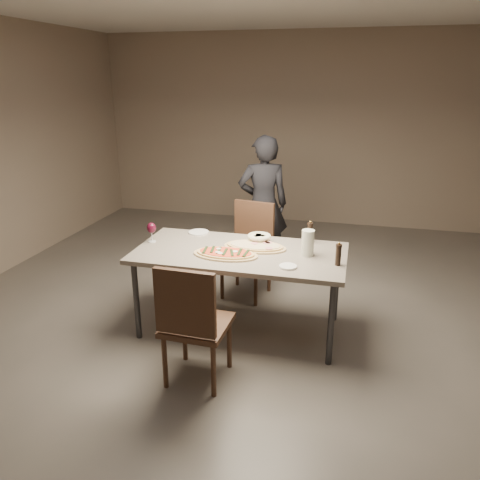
% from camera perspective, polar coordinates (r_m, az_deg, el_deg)
% --- Properties ---
extents(room, '(7.00, 7.00, 7.00)m').
position_cam_1_polar(room, '(3.83, 0.00, 7.78)').
color(room, '#625C54').
rests_on(room, ground).
extents(dining_table, '(1.80, 0.90, 0.75)m').
position_cam_1_polar(dining_table, '(4.03, 0.00, -2.11)').
color(dining_table, gray).
rests_on(dining_table, ground).
extents(zucchini_pizza, '(0.55, 0.30, 0.05)m').
position_cam_1_polar(zucchini_pizza, '(3.91, -1.79, -1.66)').
color(zucchini_pizza, tan).
rests_on(zucchini_pizza, dining_table).
extents(ham_pizza, '(0.55, 0.30, 0.04)m').
position_cam_1_polar(ham_pizza, '(4.08, 1.84, -0.79)').
color(ham_pizza, tan).
rests_on(ham_pizza, dining_table).
extents(bread_basket, '(0.21, 0.21, 0.08)m').
position_cam_1_polar(bread_basket, '(4.20, 2.35, 0.27)').
color(bread_basket, beige).
rests_on(bread_basket, dining_table).
extents(oil_dish, '(0.14, 0.14, 0.02)m').
position_cam_1_polar(oil_dish, '(3.69, 5.87, -3.23)').
color(oil_dish, white).
rests_on(oil_dish, dining_table).
extents(pepper_mill_left, '(0.05, 0.05, 0.20)m').
position_cam_1_polar(pepper_mill_left, '(4.25, 8.51, 0.97)').
color(pepper_mill_left, black).
rests_on(pepper_mill_left, dining_table).
extents(pepper_mill_right, '(0.05, 0.05, 0.19)m').
position_cam_1_polar(pepper_mill_right, '(3.76, 11.90, -1.73)').
color(pepper_mill_right, black).
rests_on(pepper_mill_right, dining_table).
extents(carafe, '(0.11, 0.11, 0.22)m').
position_cam_1_polar(carafe, '(3.92, 8.26, -0.35)').
color(carafe, silver).
rests_on(carafe, dining_table).
extents(wine_glass, '(0.08, 0.08, 0.18)m').
position_cam_1_polar(wine_glass, '(4.27, -10.75, 1.39)').
color(wine_glass, silver).
rests_on(wine_glass, dining_table).
extents(side_plate, '(0.19, 0.19, 0.01)m').
position_cam_1_polar(side_plate, '(4.49, -5.06, 0.95)').
color(side_plate, white).
rests_on(side_plate, dining_table).
extents(chair_near, '(0.47, 0.47, 0.96)m').
position_cam_1_polar(chair_near, '(3.38, -5.85, -9.59)').
color(chair_near, '#42291B').
rests_on(chair_near, ground).
extents(chair_far, '(0.53, 0.53, 0.96)m').
position_cam_1_polar(chair_far, '(4.81, 1.19, -0.46)').
color(chair_far, '#42291B').
rests_on(chair_far, ground).
extents(diner, '(0.67, 0.55, 1.57)m').
position_cam_1_polar(diner, '(5.35, 2.83, 4.34)').
color(diner, black).
rests_on(diner, ground).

